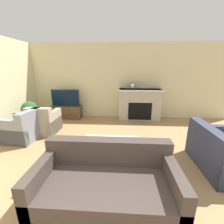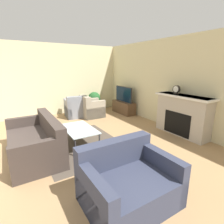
{
  "view_description": "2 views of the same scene",
  "coord_description": "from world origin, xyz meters",
  "views": [
    {
      "loc": [
        0.36,
        -0.45,
        1.85
      ],
      "look_at": [
        0.15,
        2.93,
        0.84
      ],
      "focal_mm": 24.0,
      "sensor_mm": 36.0,
      "label": 1
    },
    {
      "loc": [
        3.98,
        0.84,
        1.88
      ],
      "look_at": [
        0.55,
        2.94,
        0.81
      ],
      "focal_mm": 28.0,
      "sensor_mm": 36.0,
      "label": 2
    }
  ],
  "objects": [
    {
      "name": "wall_back",
      "position": [
        0.0,
        5.17,
        1.35
      ],
      "size": [
        8.92,
        0.06,
        2.7
      ],
      "color": "beige",
      "rests_on": "ground_plane"
    },
    {
      "name": "wall_left",
      "position": [
        -2.99,
        2.57,
        1.35
      ],
      "size": [
        0.06,
        8.14,
        2.7
      ],
      "color": "beige",
      "rests_on": "ground_plane"
    },
    {
      "name": "area_rug",
      "position": [
        0.18,
        2.26,
        0.0
      ],
      "size": [
        2.31,
        1.86,
        0.0
      ],
      "color": "#4C4238",
      "rests_on": "ground_plane"
    },
    {
      "name": "fireplace",
      "position": [
        1.04,
        4.93,
        0.58
      ],
      "size": [
        1.62,
        0.49,
        1.12
      ],
      "color": "#B2A899",
      "rests_on": "ground_plane"
    },
    {
      "name": "tv_stand",
      "position": [
        -1.69,
        4.86,
        0.24
      ],
      "size": [
        1.11,
        0.41,
        0.48
      ],
      "color": "brown",
      "rests_on": "ground_plane"
    },
    {
      "name": "tv",
      "position": [
        -1.69,
        4.85,
        0.78
      ],
      "size": [
        1.02,
        0.06,
        0.6
      ],
      "color": "#232328",
      "rests_on": "tv_stand"
    },
    {
      "name": "couch_sectional",
      "position": [
        0.18,
        1.25,
        0.29
      ],
      "size": [
        1.87,
        0.94,
        0.82
      ],
      "color": "#3D332D",
      "rests_on": "ground_plane"
    },
    {
      "name": "couch_loveseat",
      "position": [
        2.3,
        2.12,
        0.29
      ],
      "size": [
        0.96,
        1.23,
        0.82
      ],
      "rotation": [
        0.0,
        0.0,
        1.57
      ],
      "color": "#33384C",
      "rests_on": "ground_plane"
    },
    {
      "name": "armchair_by_window",
      "position": [
        -2.21,
        3.02,
        0.3
      ],
      "size": [
        0.89,
        0.83,
        0.82
      ],
      "rotation": [
        0.0,
        0.0,
        -1.69
      ],
      "color": "gray",
      "rests_on": "ground_plane"
    },
    {
      "name": "armchair_accent",
      "position": [
        -1.86,
        3.5,
        0.3
      ],
      "size": [
        0.72,
        0.78,
        0.82
      ],
      "rotation": [
        0.0,
        0.0,
        3.12
      ],
      "color": "#9E937F",
      "rests_on": "ground_plane"
    },
    {
      "name": "coffee_table",
      "position": [
        0.18,
        2.23,
        0.38
      ],
      "size": [
        1.11,
        0.66,
        0.42
      ],
      "color": "#333338",
      "rests_on": "ground_plane"
    },
    {
      "name": "potted_plant",
      "position": [
        -2.53,
        3.95,
        0.53
      ],
      "size": [
        0.5,
        0.5,
        0.83
      ],
      "color": "#47474C",
      "rests_on": "ground_plane"
    },
    {
      "name": "mantel_clock",
      "position": [
        0.76,
        4.93,
        1.24
      ],
      "size": [
        0.21,
        0.07,
        0.24
      ],
      "color": "#28231E",
      "rests_on": "fireplace"
    }
  ]
}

